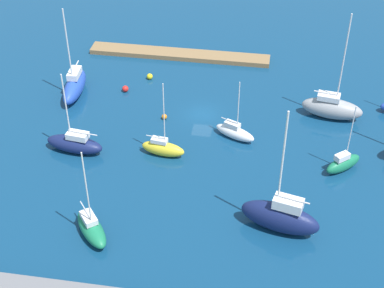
{
  "coord_description": "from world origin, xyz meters",
  "views": [
    {
      "loc": [
        -8.37,
        60.69,
        42.1
      ],
      "look_at": [
        0.0,
        8.24,
        1.5
      ],
      "focal_mm": 54.92,
      "sensor_mm": 36.0,
      "label": 1
    }
  ],
  "objects_px": {
    "sailboat_white_along_channel": "(235,132)",
    "sailboat_yellow_far_south": "(163,148)",
    "sailboat_blue_lone_south": "(75,85)",
    "sailboat_green_near_pier": "(91,228)",
    "sailboat_navy_by_breakwater": "(280,216)",
    "sailboat_green_far_north": "(343,163)",
    "mooring_buoy_red": "(125,89)",
    "sailboat_gray_mid_basin": "(332,108)",
    "mooring_buoy_yellow": "(150,76)",
    "pier_dock": "(179,54)",
    "sailboat_navy_center_basin": "(75,143)",
    "mooring_buoy_orange": "(164,117)"
  },
  "relations": [
    {
      "from": "sailboat_white_along_channel",
      "to": "sailboat_yellow_far_south",
      "type": "bearing_deg",
      "value": -125.12
    },
    {
      "from": "sailboat_blue_lone_south",
      "to": "sailboat_green_near_pier",
      "type": "xyz_separation_m",
      "value": [
        -9.59,
        24.31,
        -0.47
      ]
    },
    {
      "from": "sailboat_white_along_channel",
      "to": "sailboat_navy_by_breakwater",
      "type": "bearing_deg",
      "value": -43.15
    },
    {
      "from": "sailboat_green_far_north",
      "to": "sailboat_green_near_pier",
      "type": "height_order",
      "value": "sailboat_green_near_pier"
    },
    {
      "from": "sailboat_white_along_channel",
      "to": "mooring_buoy_red",
      "type": "xyz_separation_m",
      "value": [
        15.47,
        -8.03,
        -0.43
      ]
    },
    {
      "from": "sailboat_white_along_channel",
      "to": "sailboat_gray_mid_basin",
      "type": "bearing_deg",
      "value": 53.22
    },
    {
      "from": "mooring_buoy_yellow",
      "to": "sailboat_blue_lone_south",
      "type": "bearing_deg",
      "value": 31.51
    },
    {
      "from": "mooring_buoy_red",
      "to": "pier_dock",
      "type": "bearing_deg",
      "value": -117.26
    },
    {
      "from": "sailboat_gray_mid_basin",
      "to": "sailboat_green_near_pier",
      "type": "bearing_deg",
      "value": -125.77
    },
    {
      "from": "pier_dock",
      "to": "sailboat_gray_mid_basin",
      "type": "bearing_deg",
      "value": 150.04
    },
    {
      "from": "sailboat_blue_lone_south",
      "to": "sailboat_navy_center_basin",
      "type": "distance_m",
      "value": 12.35
    },
    {
      "from": "sailboat_green_far_north",
      "to": "mooring_buoy_red",
      "type": "relative_size",
      "value": 9.91
    },
    {
      "from": "mooring_buoy_orange",
      "to": "sailboat_blue_lone_south",
      "type": "bearing_deg",
      "value": -16.26
    },
    {
      "from": "mooring_buoy_red",
      "to": "sailboat_green_near_pier",
      "type": "bearing_deg",
      "value": 97.12
    },
    {
      "from": "sailboat_white_along_channel",
      "to": "mooring_buoy_yellow",
      "type": "relative_size",
      "value": 9.59
    },
    {
      "from": "mooring_buoy_yellow",
      "to": "mooring_buoy_red",
      "type": "relative_size",
      "value": 0.96
    },
    {
      "from": "sailboat_navy_by_breakwater",
      "to": "mooring_buoy_red",
      "type": "relative_size",
      "value": 16.46
    },
    {
      "from": "sailboat_yellow_far_south",
      "to": "mooring_buoy_orange",
      "type": "distance_m",
      "value": 7.23
    },
    {
      "from": "mooring_buoy_red",
      "to": "sailboat_navy_center_basin",
      "type": "bearing_deg",
      "value": 79.48
    },
    {
      "from": "sailboat_white_along_channel",
      "to": "sailboat_yellow_far_south",
      "type": "xyz_separation_m",
      "value": [
        7.82,
        4.56,
        0.11
      ]
    },
    {
      "from": "pier_dock",
      "to": "sailboat_green_near_pier",
      "type": "relative_size",
      "value": 2.51
    },
    {
      "from": "sailboat_green_far_north",
      "to": "mooring_buoy_yellow",
      "type": "height_order",
      "value": "sailboat_green_far_north"
    },
    {
      "from": "sailboat_navy_by_breakwater",
      "to": "mooring_buoy_yellow",
      "type": "bearing_deg",
      "value": -40.76
    },
    {
      "from": "sailboat_gray_mid_basin",
      "to": "mooring_buoy_orange",
      "type": "xyz_separation_m",
      "value": [
        20.52,
        3.7,
        -1.09
      ]
    },
    {
      "from": "pier_dock",
      "to": "sailboat_green_far_north",
      "type": "xyz_separation_m",
      "value": [
        -22.46,
        22.71,
        0.63
      ]
    },
    {
      "from": "sailboat_blue_lone_south",
      "to": "mooring_buoy_yellow",
      "type": "xyz_separation_m",
      "value": [
        -8.87,
        -5.44,
        -1.0
      ]
    },
    {
      "from": "sailboat_green_near_pier",
      "to": "sailboat_white_along_channel",
      "type": "bearing_deg",
      "value": 107.47
    },
    {
      "from": "sailboat_green_far_north",
      "to": "pier_dock",
      "type": "bearing_deg",
      "value": 93.73
    },
    {
      "from": "sailboat_green_far_north",
      "to": "mooring_buoy_orange",
      "type": "distance_m",
      "value": 22.53
    },
    {
      "from": "sailboat_gray_mid_basin",
      "to": "mooring_buoy_orange",
      "type": "bearing_deg",
      "value": -161.3
    },
    {
      "from": "sailboat_navy_by_breakwater",
      "to": "sailboat_gray_mid_basin",
      "type": "relative_size",
      "value": 1.0
    },
    {
      "from": "sailboat_white_along_channel",
      "to": "mooring_buoy_yellow",
      "type": "distance_m",
      "value": 17.44
    },
    {
      "from": "sailboat_gray_mid_basin",
      "to": "sailboat_navy_center_basin",
      "type": "xyz_separation_m",
      "value": [
        29.43,
        11.73,
        -0.3
      ]
    },
    {
      "from": "sailboat_navy_by_breakwater",
      "to": "sailboat_green_far_north",
      "type": "height_order",
      "value": "sailboat_navy_by_breakwater"
    },
    {
      "from": "mooring_buoy_orange",
      "to": "pier_dock",
      "type": "bearing_deg",
      "value": -86.64
    },
    {
      "from": "pier_dock",
      "to": "sailboat_green_near_pier",
      "type": "distance_m",
      "value": 36.75
    },
    {
      "from": "sailboat_navy_by_breakwater",
      "to": "sailboat_navy_center_basin",
      "type": "distance_m",
      "value": 25.47
    },
    {
      "from": "mooring_buoy_orange",
      "to": "sailboat_navy_by_breakwater",
      "type": "bearing_deg",
      "value": 131.44
    },
    {
      "from": "sailboat_navy_center_basin",
      "to": "mooring_buoy_orange",
      "type": "relative_size",
      "value": 15.28
    },
    {
      "from": "sailboat_gray_mid_basin",
      "to": "sailboat_white_along_channel",
      "type": "distance_m",
      "value": 13.06
    },
    {
      "from": "sailboat_green_far_north",
      "to": "sailboat_yellow_far_south",
      "type": "xyz_separation_m",
      "value": [
        20.27,
        0.47,
        0.0
      ]
    },
    {
      "from": "sailboat_navy_by_breakwater",
      "to": "mooring_buoy_yellow",
      "type": "height_order",
      "value": "sailboat_navy_by_breakwater"
    },
    {
      "from": "pier_dock",
      "to": "sailboat_gray_mid_basin",
      "type": "distance_m",
      "value": 24.81
    },
    {
      "from": "sailboat_white_along_channel",
      "to": "mooring_buoy_orange",
      "type": "height_order",
      "value": "sailboat_white_along_channel"
    },
    {
      "from": "sailboat_white_along_channel",
      "to": "sailboat_navy_center_basin",
      "type": "bearing_deg",
      "value": -138.39
    },
    {
      "from": "sailboat_green_far_north",
      "to": "sailboat_navy_center_basin",
      "type": "distance_m",
      "value": 30.46
    },
    {
      "from": "pier_dock",
      "to": "mooring_buoy_orange",
      "type": "relative_size",
      "value": 39.27
    },
    {
      "from": "sailboat_blue_lone_south",
      "to": "sailboat_gray_mid_basin",
      "type": "bearing_deg",
      "value": 86.86
    },
    {
      "from": "sailboat_green_near_pier",
      "to": "mooring_buoy_red",
      "type": "height_order",
      "value": "sailboat_green_near_pier"
    },
    {
      "from": "pier_dock",
      "to": "mooring_buoy_red",
      "type": "xyz_separation_m",
      "value": [
        5.46,
        10.59,
        0.09
      ]
    }
  ]
}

